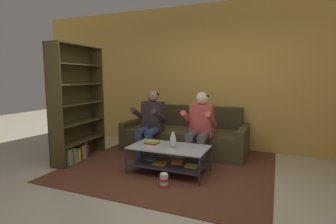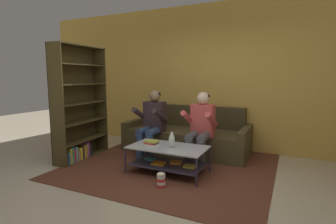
% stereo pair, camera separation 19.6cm
% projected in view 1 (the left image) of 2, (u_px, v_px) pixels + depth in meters
% --- Properties ---
extents(ground, '(16.80, 16.80, 0.00)m').
position_uv_depth(ground, '(166.00, 194.00, 3.28)').
color(ground, '#C0B394').
extents(back_partition, '(8.40, 0.12, 2.90)m').
position_uv_depth(back_partition, '(214.00, 77.00, 5.33)').
color(back_partition, gold).
rests_on(back_partition, ground).
extents(couch, '(2.36, 0.99, 0.86)m').
position_uv_depth(couch, '(185.00, 137.00, 5.17)').
color(couch, '#473D22').
rests_on(couch, ground).
extents(person_seated_left, '(0.50, 0.58, 1.21)m').
position_uv_depth(person_seated_left, '(150.00, 121.00, 4.77)').
color(person_seated_left, navy).
rests_on(person_seated_left, ground).
extents(person_seated_right, '(0.50, 0.58, 1.20)m').
position_uv_depth(person_seated_right, '(200.00, 125.00, 4.41)').
color(person_seated_right, '#4F4B4E').
rests_on(person_seated_right, ground).
extents(coffee_table, '(1.16, 0.64, 0.42)m').
position_uv_depth(coffee_table, '(169.00, 156.00, 3.95)').
color(coffee_table, '#AFB6BA').
rests_on(coffee_table, ground).
extents(area_rug, '(3.16, 3.20, 0.01)m').
position_uv_depth(area_rug, '(175.00, 162.00, 4.48)').
color(area_rug, '#5A301F').
rests_on(area_rug, ground).
extents(vase, '(0.09, 0.09, 0.23)m').
position_uv_depth(vase, '(173.00, 140.00, 3.88)').
color(vase, silver).
rests_on(vase, coffee_table).
extents(book_stack, '(0.21, 0.18, 0.05)m').
position_uv_depth(book_stack, '(152.00, 142.00, 4.10)').
color(book_stack, red).
rests_on(book_stack, coffee_table).
extents(bookshelf, '(0.36, 1.14, 1.99)m').
position_uv_depth(bookshelf, '(75.00, 113.00, 4.56)').
color(bookshelf, '#42371B').
rests_on(bookshelf, ground).
extents(popcorn_tub, '(0.11, 0.11, 0.20)m').
position_uv_depth(popcorn_tub, '(164.00, 180.00, 3.46)').
color(popcorn_tub, red).
rests_on(popcorn_tub, ground).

